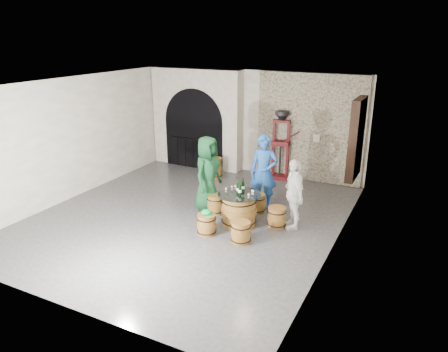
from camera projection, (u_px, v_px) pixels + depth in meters
The scene contains 31 objects.
ground at pixel (189, 216), 10.38m from camera, with size 8.00×8.00×0.00m, color #323134.
wall_back at pixel (254, 122), 13.25m from camera, with size 8.00×8.00×0.00m, color silver.
wall_front at pixel (51, 218), 6.48m from camera, with size 8.00×8.00×0.00m, color silver.
wall_left at pixel (75, 138), 11.35m from camera, with size 8.00×8.00×0.00m, color silver.
wall_right at pixel (339, 175), 8.38m from camera, with size 8.00×8.00×0.00m, color silver.
ceiling at pixel (185, 84), 9.35m from camera, with size 8.00×8.00×0.00m, color beige.
stone_facing_panel at pixel (310, 128), 12.44m from camera, with size 3.20×0.12×3.18m, color #ACA389.
arched_opening at pixel (197, 119), 13.84m from camera, with size 3.10×0.60×3.19m.
shuttered_window at pixel (356, 139), 10.40m from camera, with size 0.23×1.10×2.00m.
barrel_table at pixel (239, 209), 9.83m from camera, with size 1.00×1.00×0.77m.
barrel_stool_left at pixel (216, 204), 10.53m from camera, with size 0.44×0.44×0.48m.
barrel_stool_far at pixel (257, 203), 10.58m from camera, with size 0.44×0.44×0.48m.
barrel_stool_right at pixel (277, 217), 9.78m from camera, with size 0.44×0.44×0.48m.
barrel_stool_near_right at pixel (241, 232), 9.05m from camera, with size 0.44×0.44×0.48m.
barrel_stool_near_left at pixel (207, 224), 9.42m from camera, with size 0.44×0.44×0.48m.
green_cap at pixel (207, 212), 9.32m from camera, with size 0.26×0.22×0.12m.
person_green at pixel (208, 174), 10.53m from camera, with size 0.93×0.60×1.90m, color #103B1F.
person_blue at pixel (264, 172), 10.61m from camera, with size 0.70×0.46×1.92m, color #1A4893.
person_white at pixel (294, 194), 9.55m from camera, with size 0.96×0.40×1.65m, color white.
wine_bottle_left at pixel (238, 188), 9.70m from camera, with size 0.08×0.08×0.32m.
wine_bottle_center at pixel (240, 190), 9.59m from camera, with size 0.08×0.08×0.32m.
wine_bottle_right at pixel (243, 186), 9.81m from camera, with size 0.08×0.08×0.32m.
tasting_glass_a at pixel (226, 190), 9.82m from camera, with size 0.05×0.05×0.10m, color #C67026, non-canonical shape.
tasting_glass_b at pixel (253, 192), 9.66m from camera, with size 0.05×0.05×0.10m, color #C67026, non-canonical shape.
tasting_glass_c at pixel (235, 187), 9.98m from camera, with size 0.05×0.05×0.10m, color #C67026, non-canonical shape.
tasting_glass_d at pixel (252, 192), 9.69m from camera, with size 0.05×0.05×0.10m, color #C67026, non-canonical shape.
tasting_glass_e at pixel (249, 196), 9.46m from camera, with size 0.05×0.05×0.10m, color #C67026, non-canonical shape.
tasting_glass_f at pixel (232, 188), 9.94m from camera, with size 0.05×0.05×0.10m, color #C67026, non-canonical shape.
side_barrel at pixel (215, 168), 13.02m from camera, with size 0.48×0.48×0.64m.
corking_press at pixel (281, 140), 12.69m from camera, with size 0.87×0.50×2.08m.
control_box at pixel (317, 138), 12.34m from camera, with size 0.18×0.10×0.22m, color silver.
Camera 1 is at (5.02, -8.11, 4.30)m, focal length 34.00 mm.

